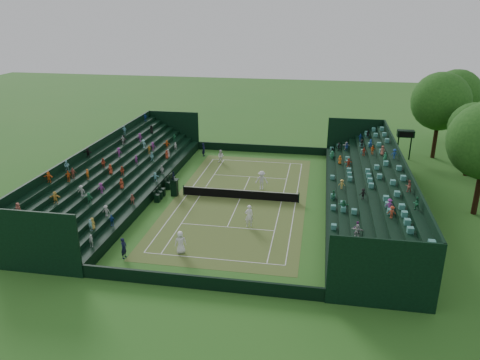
# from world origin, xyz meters

# --- Properties ---
(ground) EXTENTS (160.00, 160.00, 0.00)m
(ground) POSITION_xyz_m (0.00, 0.00, 0.00)
(ground) COLOR #2D6921
(ground) RESTS_ON ground
(court_surface) EXTENTS (12.97, 26.77, 0.01)m
(court_surface) POSITION_xyz_m (0.00, 0.00, 0.01)
(court_surface) COLOR #366C24
(court_surface) RESTS_ON ground
(perimeter_wall_north) EXTENTS (17.17, 0.20, 1.00)m
(perimeter_wall_north) POSITION_xyz_m (0.00, 15.88, 0.50)
(perimeter_wall_north) COLOR black
(perimeter_wall_north) RESTS_ON ground
(perimeter_wall_south) EXTENTS (17.17, 0.20, 1.00)m
(perimeter_wall_south) POSITION_xyz_m (0.00, -15.88, 0.50)
(perimeter_wall_south) COLOR black
(perimeter_wall_south) RESTS_ON ground
(perimeter_wall_east) EXTENTS (0.20, 31.77, 1.00)m
(perimeter_wall_east) POSITION_xyz_m (8.48, 0.00, 0.50)
(perimeter_wall_east) COLOR black
(perimeter_wall_east) RESTS_ON ground
(perimeter_wall_west) EXTENTS (0.20, 31.77, 1.00)m
(perimeter_wall_west) POSITION_xyz_m (-8.48, 0.00, 0.50)
(perimeter_wall_west) COLOR black
(perimeter_wall_west) RESTS_ON ground
(north_grandstand) EXTENTS (6.60, 32.00, 4.90)m
(north_grandstand) POSITION_xyz_m (12.66, 0.00, 1.55)
(north_grandstand) COLOR black
(north_grandstand) RESTS_ON ground
(south_grandstand) EXTENTS (6.60, 32.00, 4.90)m
(south_grandstand) POSITION_xyz_m (-12.66, 0.00, 1.55)
(south_grandstand) COLOR black
(south_grandstand) RESTS_ON ground
(tennis_net) EXTENTS (11.67, 0.10, 1.06)m
(tennis_net) POSITION_xyz_m (0.00, 0.00, 0.53)
(tennis_net) COLOR black
(tennis_net) RESTS_ON ground
(scoreboard_tower) EXTENTS (2.00, 1.00, 3.70)m
(scoreboard_tower) POSITION_xyz_m (17.75, 16.00, 3.14)
(scoreboard_tower) COLOR black
(scoreboard_tower) RESTS_ON ground
(tree_row) EXTENTS (10.32, 36.06, 10.64)m
(tree_row) POSITION_xyz_m (23.44, 10.35, 6.62)
(tree_row) COLOR black
(tree_row) RESTS_ON ground
(umpire_chair) EXTENTS (0.81, 0.81, 2.56)m
(umpire_chair) POSITION_xyz_m (-6.66, -0.26, 1.09)
(umpire_chair) COLOR black
(umpire_chair) RESTS_ON ground
(courtside_chairs) EXTENTS (0.52, 5.49, 1.13)m
(courtside_chairs) POSITION_xyz_m (-7.84, 0.34, 0.43)
(courtside_chairs) COLOR black
(courtside_chairs) RESTS_ON ground
(player_near_west) EXTENTS (1.06, 0.90, 1.84)m
(player_near_west) POSITION_xyz_m (-2.64, -11.41, 0.92)
(player_near_west) COLOR white
(player_near_west) RESTS_ON ground
(player_near_east) EXTENTS (0.86, 0.71, 2.03)m
(player_near_east) POSITION_xyz_m (1.83, -5.93, 1.02)
(player_near_east) COLOR white
(player_near_east) RESTS_ON ground
(player_far_west) EXTENTS (0.84, 0.68, 1.62)m
(player_far_west) POSITION_xyz_m (-4.25, 10.76, 0.81)
(player_far_west) COLOR white
(player_far_west) RESTS_ON ground
(player_far_east) EXTENTS (1.37, 0.88, 2.00)m
(player_far_east) POSITION_xyz_m (1.75, 2.95, 1.00)
(player_far_east) COLOR white
(player_far_east) RESTS_ON ground
(line_judge_north) EXTENTS (0.40, 0.61, 1.68)m
(line_judge_north) POSITION_xyz_m (-6.96, 13.00, 0.84)
(line_judge_north) COLOR black
(line_judge_north) RESTS_ON ground
(line_judge_south) EXTENTS (0.45, 0.64, 1.66)m
(line_judge_south) POSITION_xyz_m (-6.65, -12.85, 0.83)
(line_judge_south) COLOR black
(line_judge_south) RESTS_ON ground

